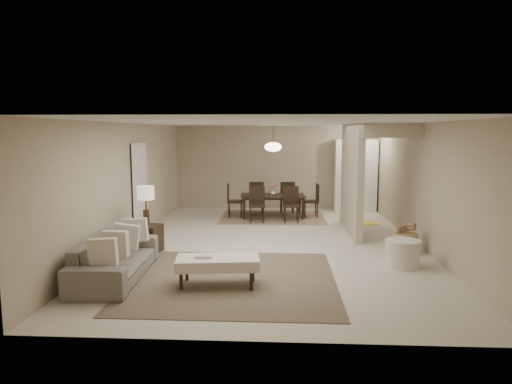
# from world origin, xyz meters

# --- Properties ---
(floor) EXTENTS (9.00, 9.00, 0.00)m
(floor) POSITION_xyz_m (0.00, 0.00, 0.00)
(floor) COLOR beige
(floor) RESTS_ON ground
(ceiling) EXTENTS (9.00, 9.00, 0.00)m
(ceiling) POSITION_xyz_m (0.00, 0.00, 2.50)
(ceiling) COLOR white
(ceiling) RESTS_ON back_wall
(back_wall) EXTENTS (6.00, 0.00, 6.00)m
(back_wall) POSITION_xyz_m (0.00, 4.50, 1.25)
(back_wall) COLOR tan
(back_wall) RESTS_ON floor
(left_wall) EXTENTS (0.00, 9.00, 9.00)m
(left_wall) POSITION_xyz_m (-3.00, 0.00, 1.25)
(left_wall) COLOR tan
(left_wall) RESTS_ON floor
(right_wall) EXTENTS (0.00, 9.00, 9.00)m
(right_wall) POSITION_xyz_m (3.00, 0.00, 1.25)
(right_wall) COLOR tan
(right_wall) RESTS_ON floor
(partition) EXTENTS (0.15, 2.50, 2.50)m
(partition) POSITION_xyz_m (1.80, 1.25, 1.25)
(partition) COLOR tan
(partition) RESTS_ON floor
(doorway) EXTENTS (0.04, 0.90, 2.04)m
(doorway) POSITION_xyz_m (-2.97, 0.60, 1.02)
(doorway) COLOR black
(doorway) RESTS_ON floor
(pantry_cabinet) EXTENTS (1.20, 0.55, 2.10)m
(pantry_cabinet) POSITION_xyz_m (2.35, 4.15, 1.05)
(pantry_cabinet) COLOR white
(pantry_cabinet) RESTS_ON floor
(flush_light) EXTENTS (0.44, 0.44, 0.05)m
(flush_light) POSITION_xyz_m (2.30, 3.20, 2.46)
(flush_light) COLOR white
(flush_light) RESTS_ON ceiling
(living_rug) EXTENTS (3.20, 3.20, 0.01)m
(living_rug) POSITION_xyz_m (-0.57, -2.38, 0.01)
(living_rug) COLOR brown
(living_rug) RESTS_ON floor
(sofa) EXTENTS (2.28, 0.98, 0.65)m
(sofa) POSITION_xyz_m (-2.45, -2.38, 0.33)
(sofa) COLOR slate
(sofa) RESTS_ON floor
(ottoman_bench) EXTENTS (1.30, 0.71, 0.45)m
(ottoman_bench) POSITION_xyz_m (-0.77, -2.68, 0.36)
(ottoman_bench) COLOR beige
(ottoman_bench) RESTS_ON living_rug
(side_table) EXTENTS (0.56, 0.56, 0.54)m
(side_table) POSITION_xyz_m (-2.40, -0.84, 0.27)
(side_table) COLOR black
(side_table) RESTS_ON floor
(table_lamp) EXTENTS (0.32, 0.32, 0.76)m
(table_lamp) POSITION_xyz_m (-2.40, -0.84, 1.10)
(table_lamp) COLOR #472E1E
(table_lamp) RESTS_ON side_table
(round_pouf) EXTENTS (0.60, 0.60, 0.47)m
(round_pouf) POSITION_xyz_m (2.28, -1.51, 0.23)
(round_pouf) COLOR beige
(round_pouf) RESTS_ON floor
(wicker_basket) EXTENTS (0.57, 0.57, 0.38)m
(wicker_basket) POSITION_xyz_m (2.59, -0.59, 0.19)
(wicker_basket) COLOR olive
(wicker_basket) RESTS_ON floor
(dining_rug) EXTENTS (2.80, 2.10, 0.01)m
(dining_rug) POSITION_xyz_m (-0.04, 2.96, 0.01)
(dining_rug) COLOR #876E53
(dining_rug) RESTS_ON floor
(dining_table) EXTENTS (1.80, 1.08, 0.61)m
(dining_table) POSITION_xyz_m (-0.04, 2.96, 0.31)
(dining_table) COLOR black
(dining_table) RESTS_ON dining_rug
(dining_chairs) EXTENTS (2.49, 1.86, 0.92)m
(dining_chairs) POSITION_xyz_m (-0.04, 2.96, 0.46)
(dining_chairs) COLOR black
(dining_chairs) RESTS_ON dining_rug
(vase) EXTENTS (0.16, 0.16, 0.14)m
(vase) POSITION_xyz_m (-0.04, 2.96, 0.68)
(vase) COLOR white
(vase) RESTS_ON dining_table
(yellow_mat) EXTENTS (0.94, 0.67, 0.01)m
(yellow_mat) POSITION_xyz_m (2.20, 2.23, 0.01)
(yellow_mat) COLOR yellow
(yellow_mat) RESTS_ON floor
(pendant_light) EXTENTS (0.46, 0.46, 0.71)m
(pendant_light) POSITION_xyz_m (-0.04, 2.96, 1.92)
(pendant_light) COLOR #472E1E
(pendant_light) RESTS_ON ceiling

